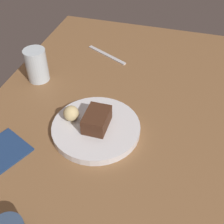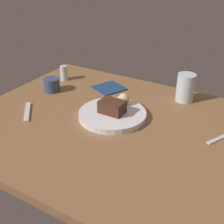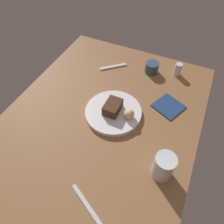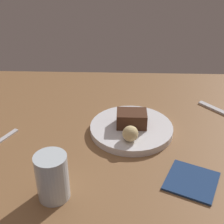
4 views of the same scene
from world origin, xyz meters
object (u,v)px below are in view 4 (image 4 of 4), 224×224
(bread_roll, at_px, (130,134))
(folded_napkin, at_px, (192,181))
(chocolate_cake_slice, at_px, (132,119))
(water_glass, at_px, (52,177))
(dessert_plate, at_px, (131,129))
(dessert_spoon, at_px, (218,110))

(bread_roll, relative_size, folded_napkin, 0.38)
(chocolate_cake_slice, height_order, water_glass, water_glass)
(bread_roll, height_order, water_glass, water_glass)
(dessert_plate, xyz_separation_m, chocolate_cake_slice, (-0.00, 0.00, 0.03))
(dessert_plate, bearing_deg, dessert_spoon, 24.59)
(folded_napkin, bearing_deg, water_glass, -170.11)
(chocolate_cake_slice, xyz_separation_m, dessert_spoon, (0.30, 0.13, -0.04))
(water_glass, distance_m, dessert_spoon, 0.64)
(dessert_plate, bearing_deg, chocolate_cake_slice, 91.92)
(chocolate_cake_slice, relative_size, dessert_spoon, 0.60)
(folded_napkin, bearing_deg, dessert_plate, 123.71)
(dessert_plate, distance_m, water_glass, 0.33)
(water_glass, bearing_deg, folded_napkin, 9.89)
(chocolate_cake_slice, distance_m, folded_napkin, 0.27)
(chocolate_cake_slice, height_order, dessert_spoon, chocolate_cake_slice)
(dessert_plate, relative_size, folded_napkin, 2.13)
(bread_roll, height_order, dessert_spoon, bread_roll)
(dessert_spoon, xyz_separation_m, folded_napkin, (-0.16, -0.35, -0.00))
(chocolate_cake_slice, xyz_separation_m, water_glass, (-0.18, -0.28, 0.01))
(bread_roll, distance_m, water_glass, 0.27)
(water_glass, height_order, dessert_spoon, water_glass)
(bread_roll, distance_m, dessert_spoon, 0.37)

